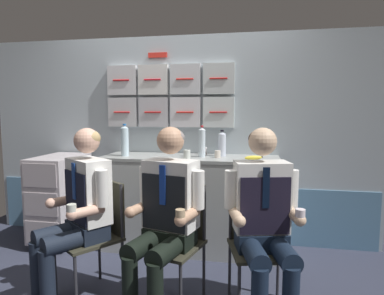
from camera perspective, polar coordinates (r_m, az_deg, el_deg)
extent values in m
cube|color=#ACB9C1|center=(3.57, -2.95, 1.43)|extent=(4.20, 0.06, 2.15)
cube|color=#5885A8|center=(3.68, -3.01, -10.76)|extent=(4.12, 0.01, 0.59)
cube|color=#BAB8BC|center=(3.67, -11.74, 5.96)|extent=(0.32, 0.06, 0.31)
cylinder|color=red|center=(3.64, -11.97, 5.95)|extent=(0.18, 0.01, 0.01)
cube|color=#B0ADB4|center=(3.55, -6.58, 6.04)|extent=(0.32, 0.06, 0.31)
cylinder|color=red|center=(3.52, -6.76, 6.03)|extent=(0.18, 0.01, 0.01)
cube|color=silver|center=(3.47, -1.11, 6.07)|extent=(0.32, 0.06, 0.31)
cylinder|color=red|center=(3.43, -1.24, 6.07)|extent=(0.18, 0.01, 0.01)
cube|color=silver|center=(3.41, 4.58, 6.05)|extent=(0.32, 0.06, 0.31)
cylinder|color=red|center=(3.37, 4.51, 6.05)|extent=(0.18, 0.01, 0.01)
cube|color=silver|center=(3.68, -11.86, 11.19)|extent=(0.32, 0.06, 0.31)
cylinder|color=red|center=(3.65, -12.09, 11.23)|extent=(0.18, 0.01, 0.01)
cube|color=silver|center=(3.57, -6.65, 11.44)|extent=(0.32, 0.06, 0.31)
cylinder|color=red|center=(3.53, -6.84, 11.49)|extent=(0.18, 0.01, 0.01)
cube|color=silver|center=(3.48, -1.13, 11.61)|extent=(0.32, 0.06, 0.31)
cylinder|color=red|center=(3.44, -1.26, 11.67)|extent=(0.18, 0.01, 0.01)
cube|color=silver|center=(3.43, 4.63, 11.68)|extent=(0.32, 0.06, 0.31)
cylinder|color=red|center=(3.39, 4.56, 11.74)|extent=(0.18, 0.01, 0.01)
cube|color=red|center=(3.60, -5.91, 15.49)|extent=(0.20, 0.02, 0.05)
cube|color=#ABAFAD|center=(3.35, -0.38, -9.73)|extent=(1.69, 0.52, 0.90)
cube|color=#9CA09D|center=(3.26, -0.38, -1.82)|extent=(1.72, 0.53, 0.03)
sphere|color=black|center=(3.77, -25.73, -15.19)|extent=(0.07, 0.07, 0.07)
sphere|color=black|center=(3.61, -21.61, -16.02)|extent=(0.07, 0.07, 0.07)
sphere|color=black|center=(4.20, -21.17, -12.79)|extent=(0.07, 0.07, 0.07)
sphere|color=black|center=(4.05, -17.34, -13.36)|extent=(0.07, 0.07, 0.07)
cube|color=beige|center=(3.77, -21.65, -7.76)|extent=(0.40, 0.64, 0.84)
cube|color=#AEA4A9|center=(3.59, -24.30, -13.25)|extent=(0.35, 0.01, 0.22)
cube|color=#AEA4A9|center=(3.51, -24.51, -8.92)|extent=(0.35, 0.01, 0.22)
cube|color=#AEA4A9|center=(3.45, -24.73, -4.40)|extent=(0.35, 0.01, 0.22)
cylinder|color=#28282D|center=(3.45, -24.59, -2.36)|extent=(0.32, 0.02, 0.02)
cylinder|color=#2D2D33|center=(2.82, -22.42, -18.53)|extent=(0.02, 0.02, 0.43)
cylinder|color=#2D2D33|center=(2.52, -19.30, -21.55)|extent=(0.02, 0.02, 0.43)
cylinder|color=#2D2D33|center=(2.95, -15.58, -17.13)|extent=(0.02, 0.02, 0.43)
cylinder|color=#2D2D33|center=(2.66, -11.77, -19.70)|extent=(0.02, 0.02, 0.43)
cube|color=#343326|center=(2.64, -17.43, -14.74)|extent=(0.56, 0.56, 0.02)
cube|color=#343326|center=(2.66, -13.85, -9.71)|extent=(0.31, 0.24, 0.40)
cylinder|color=#2D2D33|center=(2.81, -15.85, -8.91)|extent=(0.02, 0.02, 0.40)
cylinder|color=#2D2D33|center=(2.51, -12.00, -10.67)|extent=(0.02, 0.02, 0.40)
cylinder|color=black|center=(2.68, -24.90, -18.72)|extent=(0.10, 0.10, 0.42)
cylinder|color=black|center=(2.52, -23.53, -20.26)|extent=(0.10, 0.10, 0.42)
cylinder|color=black|center=(2.64, -21.66, -13.51)|extent=(0.32, 0.37, 0.13)
cylinder|color=black|center=(2.48, -20.08, -14.73)|extent=(0.32, 0.37, 0.13)
cube|color=black|center=(2.62, -17.49, -13.28)|extent=(0.38, 0.35, 0.12)
cube|color=white|center=(2.55, -17.30, -7.02)|extent=(0.39, 0.36, 0.46)
cube|color=black|center=(2.52, -19.34, -8.13)|extent=(0.26, 0.20, 0.37)
cube|color=navy|center=(2.49, -19.61, -5.47)|extent=(0.04, 0.03, 0.26)
cylinder|color=white|center=(2.72, -19.21, -5.17)|extent=(0.08, 0.08, 0.25)
cylinder|color=#E2AC92|center=(2.69, -20.96, -8.51)|extent=(0.19, 0.23, 0.07)
sphere|color=#E2AC92|center=(2.66, -23.06, -8.80)|extent=(0.08, 0.08, 0.08)
cylinder|color=white|center=(2.36, -15.17, -6.76)|extent=(0.08, 0.08, 0.25)
cylinder|color=#E2AC92|center=(2.37, -17.55, -10.41)|extent=(0.19, 0.23, 0.07)
sphere|color=#E2AC92|center=(2.33, -19.90, -10.79)|extent=(0.08, 0.08, 0.08)
cylinder|color=silver|center=(2.32, -19.93, -9.84)|extent=(0.06, 0.06, 0.06)
sphere|color=#E2AC92|center=(2.49, -17.57, 1.12)|extent=(0.18, 0.18, 0.18)
ellipsoid|color=tan|center=(2.49, -17.30, 1.52)|extent=(0.24, 0.24, 0.13)
cylinder|color=#2D2D33|center=(2.46, -9.96, -21.95)|extent=(0.02, 0.02, 0.43)
cylinder|color=#2D2D33|center=(2.73, -5.27, -18.92)|extent=(0.02, 0.02, 0.43)
cylinder|color=#2D2D33|center=(2.58, 2.04, -20.48)|extent=(0.02, 0.02, 0.43)
cube|color=#343326|center=(2.41, -3.83, -16.54)|extent=(0.49, 0.49, 0.02)
cube|color=#343326|center=(2.50, -1.66, -10.58)|extent=(0.36, 0.12, 0.40)
cylinder|color=#2D2D33|center=(2.58, -5.37, -10.08)|extent=(0.02, 0.02, 0.40)
cylinder|color=#2D2D33|center=(2.41, 2.09, -11.18)|extent=(0.02, 0.02, 0.40)
cylinder|color=black|center=(2.28, -10.55, -22.83)|extent=(0.10, 0.10, 0.42)
cylinder|color=black|center=(2.30, -8.08, -16.09)|extent=(0.22, 0.40, 0.13)
cylinder|color=black|center=(2.21, -3.95, -17.01)|extent=(0.22, 0.40, 0.13)
cube|color=black|center=(2.39, -3.84, -14.97)|extent=(0.38, 0.28, 0.12)
cube|color=white|center=(2.31, -3.65, -7.96)|extent=(0.39, 0.28, 0.47)
cube|color=black|center=(2.24, -4.96, -9.46)|extent=(0.32, 0.10, 0.38)
cube|color=navy|center=(2.20, -5.10, -6.43)|extent=(0.04, 0.02, 0.26)
cylinder|color=white|center=(2.41, -7.97, -6.17)|extent=(0.08, 0.08, 0.26)
cylinder|color=tan|center=(2.35, -8.97, -10.23)|extent=(0.13, 0.25, 0.07)
sphere|color=tan|center=(2.27, -10.54, -10.88)|extent=(0.08, 0.08, 0.08)
cylinder|color=white|center=(2.21, 1.06, -7.26)|extent=(0.08, 0.08, 0.26)
cylinder|color=tan|center=(2.16, -0.66, -11.61)|extent=(0.13, 0.25, 0.07)
sphere|color=tan|center=(2.07, -2.01, -12.41)|extent=(0.08, 0.08, 0.08)
cylinder|color=tan|center=(2.06, -2.01, -11.36)|extent=(0.06, 0.06, 0.06)
sphere|color=tan|center=(2.25, -3.71, 1.21)|extent=(0.19, 0.19, 0.19)
ellipsoid|color=gray|center=(2.26, -3.54, 1.66)|extent=(0.22, 0.21, 0.13)
cylinder|color=#2D2D33|center=(2.61, 6.47, -20.15)|extent=(0.02, 0.02, 0.43)
cylinder|color=#2D2D33|center=(2.69, 14.52, -19.50)|extent=(0.02, 0.02, 0.43)
cube|color=#343326|center=(2.39, 11.72, -16.86)|extent=(0.48, 0.48, 0.02)
cube|color=#343326|center=(2.50, 10.72, -10.71)|extent=(0.36, 0.11, 0.40)
cylinder|color=#2D2D33|center=(2.45, 6.60, -10.96)|extent=(0.02, 0.02, 0.40)
cylinder|color=#2D2D33|center=(2.53, 14.80, -10.55)|extent=(0.02, 0.02, 0.40)
cylinder|color=black|center=(2.20, 10.49, -17.26)|extent=(0.21, 0.39, 0.13)
cylinder|color=black|center=(2.25, 15.25, -16.86)|extent=(0.21, 0.39, 0.13)
cube|color=black|center=(2.37, 11.76, -15.28)|extent=(0.37, 0.27, 0.12)
cube|color=white|center=(2.29, 11.80, -8.22)|extent=(0.39, 0.27, 0.47)
cube|color=black|center=(2.21, 12.46, -9.81)|extent=(0.32, 0.09, 0.38)
cube|color=black|center=(2.17, 12.59, -6.77)|extent=(0.04, 0.02, 0.26)
cylinder|color=white|center=(2.24, 6.67, -7.13)|extent=(0.08, 0.08, 0.26)
cylinder|color=beige|center=(2.18, 7.62, -11.53)|extent=(0.12, 0.24, 0.07)
sphere|color=beige|center=(2.08, 8.16, -12.41)|extent=(0.08, 0.08, 0.08)
cylinder|color=white|center=(2.34, 16.76, -6.76)|extent=(0.08, 0.08, 0.26)
cylinder|color=beige|center=(2.28, 17.06, -10.98)|extent=(0.12, 0.24, 0.07)
sphere|color=beige|center=(2.18, 18.03, -11.78)|extent=(0.08, 0.08, 0.08)
cylinder|color=white|center=(2.17, 18.06, -10.77)|extent=(0.06, 0.06, 0.06)
sphere|color=beige|center=(2.23, 12.02, 0.99)|extent=(0.19, 0.19, 0.19)
ellipsoid|color=#4F3729|center=(2.24, 11.93, 1.45)|extent=(0.22, 0.21, 0.13)
cylinder|color=silver|center=(3.29, 5.16, 0.40)|extent=(0.08, 0.08, 0.22)
cone|color=silver|center=(3.28, 5.18, 2.50)|extent=(0.08, 0.08, 0.02)
cylinder|color=black|center=(3.27, 5.19, 2.89)|extent=(0.03, 0.03, 0.02)
cylinder|color=silver|center=(3.35, -11.45, 0.93)|extent=(0.08, 0.08, 0.28)
cone|color=silver|center=(3.34, -11.50, 3.49)|extent=(0.08, 0.08, 0.02)
cylinder|color=blue|center=(3.34, -11.51, 3.87)|extent=(0.03, 0.03, 0.02)
cylinder|color=silver|center=(3.21, 1.71, 0.70)|extent=(0.07, 0.07, 0.26)
cone|color=silver|center=(3.20, 1.72, 3.26)|extent=(0.07, 0.07, 0.02)
cylinder|color=red|center=(3.20, 1.72, 3.65)|extent=(0.03, 0.03, 0.02)
cylinder|color=silver|center=(3.36, 2.07, -0.65)|extent=(0.06, 0.06, 0.08)
cylinder|color=#382114|center=(3.35, 2.07, -0.09)|extent=(0.05, 0.05, 0.01)
cylinder|color=silver|center=(3.18, 4.41, -1.14)|extent=(0.06, 0.06, 0.07)
cylinder|color=#382114|center=(3.18, 4.42, -0.63)|extent=(0.05, 0.05, 0.01)
cylinder|color=silver|center=(3.12, -0.88, -1.17)|extent=(0.07, 0.07, 0.08)
cylinder|color=#382114|center=(3.11, -0.88, -0.54)|extent=(0.06, 0.06, 0.01)
ellipsoid|color=yellow|center=(3.08, 10.47, -1.73)|extent=(0.17, 0.10, 0.04)
cylinder|color=#4C3819|center=(3.12, 11.91, -1.60)|extent=(0.01, 0.01, 0.02)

